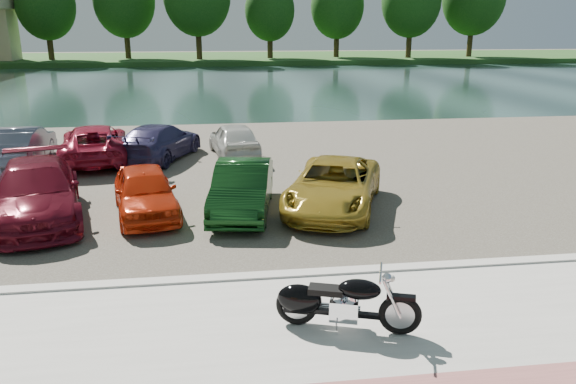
# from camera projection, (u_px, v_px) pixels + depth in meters

# --- Properties ---
(ground) EXTENTS (200.00, 200.00, 0.00)m
(ground) POSITION_uv_depth(u_px,v_px,m) (323.00, 331.00, 9.16)
(ground) COLOR #595447
(ground) RESTS_ON ground
(promenade) EXTENTS (60.00, 6.00, 0.10)m
(promenade) POSITION_uv_depth(u_px,v_px,m) (336.00, 364.00, 8.20)
(promenade) COLOR #B7B5AC
(promenade) RESTS_ON ground
(kerb) EXTENTS (60.00, 0.30, 0.14)m
(kerb) POSITION_uv_depth(u_px,v_px,m) (303.00, 275.00, 11.04)
(kerb) COLOR #B7B5AC
(kerb) RESTS_ON ground
(parking_lot) EXTENTS (60.00, 18.00, 0.04)m
(parking_lot) POSITION_uv_depth(u_px,v_px,m) (262.00, 167.00, 19.60)
(parking_lot) COLOR #403C34
(parking_lot) RESTS_ON ground
(river) EXTENTS (120.00, 40.00, 0.00)m
(river) POSITION_uv_depth(u_px,v_px,m) (231.00, 84.00, 47.13)
(river) COLOR #192E29
(river) RESTS_ON ground
(far_bank) EXTENTS (120.00, 24.00, 0.60)m
(far_bank) POSITION_uv_depth(u_px,v_px,m) (223.00, 58.00, 77.43)
(far_bank) COLOR #214A1A
(far_bank) RESTS_ON ground
(far_trees) EXTENTS (70.25, 10.68, 12.52)m
(far_trees) POSITION_uv_depth(u_px,v_px,m) (257.00, 2.00, 70.02)
(far_trees) COLOR #312412
(far_trees) RESTS_ON far_bank
(motorcycle) EXTENTS (2.26, 1.04, 1.05)m
(motorcycle) POSITION_uv_depth(u_px,v_px,m) (334.00, 302.00, 8.95)
(motorcycle) COLOR black
(motorcycle) RESTS_ON promenade
(car_3) EXTENTS (3.21, 5.36, 1.46)m
(car_3) POSITION_uv_depth(u_px,v_px,m) (36.00, 192.00, 14.08)
(car_3) COLOR #580C19
(car_3) RESTS_ON parking_lot
(car_4) EXTENTS (2.19, 3.93, 1.26)m
(car_4) POSITION_uv_depth(u_px,v_px,m) (145.00, 191.00, 14.46)
(car_4) COLOR red
(car_4) RESTS_ON parking_lot
(car_5) EXTENTS (2.01, 4.19, 1.32)m
(car_5) POSITION_uv_depth(u_px,v_px,m) (242.00, 188.00, 14.64)
(car_5) COLOR #0E3612
(car_5) RESTS_ON parking_lot
(car_6) EXTENTS (3.70, 5.17, 1.31)m
(car_6) POSITION_uv_depth(u_px,v_px,m) (334.00, 185.00, 14.92)
(car_6) COLOR #A88A26
(car_6) RESTS_ON parking_lot
(car_9) EXTENTS (1.56, 4.17, 1.36)m
(car_9) POSITION_uv_depth(u_px,v_px,m) (22.00, 145.00, 19.75)
(car_9) COLOR slate
(car_9) RESTS_ON parking_lot
(car_10) EXTENTS (2.97, 5.13, 1.34)m
(car_10) POSITION_uv_depth(u_px,v_px,m) (94.00, 143.00, 20.07)
(car_10) COLOR maroon
(car_10) RESTS_ON parking_lot
(car_11) EXTENTS (3.27, 4.88, 1.31)m
(car_11) POSITION_uv_depth(u_px,v_px,m) (159.00, 142.00, 20.46)
(car_11) COLOR #302B54
(car_11) RESTS_ON parking_lot
(car_12) EXTENTS (2.02, 3.94, 1.28)m
(car_12) POSITION_uv_depth(u_px,v_px,m) (234.00, 139.00, 20.97)
(car_12) COLOR silver
(car_12) RESTS_ON parking_lot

